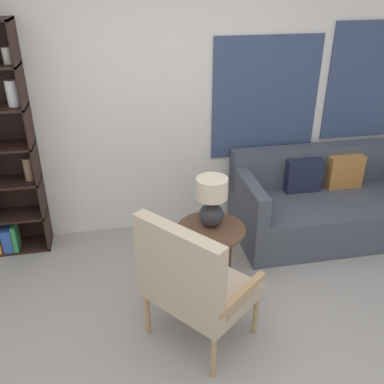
% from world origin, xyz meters
% --- Properties ---
extents(ground_plane, '(14.00, 14.00, 0.00)m').
position_xyz_m(ground_plane, '(0.00, 0.00, 0.00)').
color(ground_plane, '#9E998E').
extents(wall_back, '(6.40, 0.08, 2.70)m').
position_xyz_m(wall_back, '(0.07, 2.03, 1.35)').
color(wall_back, silver).
rests_on(wall_back, ground_plane).
extents(armchair, '(0.88, 0.90, 1.03)m').
position_xyz_m(armchair, '(-0.11, 0.34, 0.58)').
color(armchair, tan).
rests_on(armchair, ground_plane).
extents(couch, '(1.83, 0.89, 0.82)m').
position_xyz_m(couch, '(1.52, 1.57, 0.31)').
color(couch, '#474C56').
rests_on(couch, ground_plane).
extents(side_table, '(0.56, 0.56, 0.55)m').
position_xyz_m(side_table, '(0.18, 0.97, 0.49)').
color(side_table, brown).
rests_on(side_table, ground_plane).
extents(table_lamp, '(0.25, 0.25, 0.42)m').
position_xyz_m(table_lamp, '(0.19, 1.02, 0.79)').
color(table_lamp, '#2D2D33').
rests_on(table_lamp, side_table).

